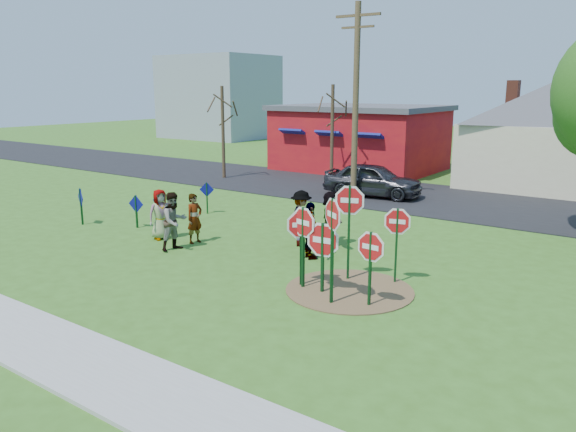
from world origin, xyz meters
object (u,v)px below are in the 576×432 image
(suv, at_px, (373,180))
(utility_pole, at_px, (356,99))
(person_b, at_px, (195,218))
(stop_sign_d, at_px, (397,227))
(stop_sign_b, at_px, (349,209))
(person_a, at_px, (160,214))
(stop_sign_a, at_px, (303,229))
(stop_sign_c, at_px, (333,227))

(suv, height_order, utility_pole, utility_pole)
(person_b, bearing_deg, utility_pole, 0.95)
(stop_sign_d, xyz_separation_m, person_b, (-6.97, -0.23, -0.68))
(suv, bearing_deg, stop_sign_b, -163.37)
(stop_sign_b, xyz_separation_m, utility_pole, (-5.11, 9.50, 2.54))
(person_a, xyz_separation_m, person_b, (1.26, 0.32, -0.03))
(suv, bearing_deg, person_a, 160.36)
(suv, bearing_deg, person_b, 166.72)
(suv, bearing_deg, utility_pole, 156.37)
(stop_sign_b, distance_m, person_b, 5.95)
(stop_sign_b, bearing_deg, stop_sign_a, -138.06)
(stop_sign_d, relative_size, person_a, 1.25)
(stop_sign_b, height_order, utility_pole, utility_pole)
(person_a, distance_m, suv, 11.01)
(person_a, relative_size, person_b, 1.03)
(stop_sign_c, bearing_deg, utility_pole, 149.82)
(stop_sign_c, xyz_separation_m, stop_sign_d, (0.60, 2.20, -0.37))
(stop_sign_b, distance_m, utility_pole, 11.09)
(stop_sign_d, xyz_separation_m, suv, (-5.89, 10.21, -0.69))
(stop_sign_a, relative_size, suv, 0.50)
(stop_sign_a, height_order, suv, stop_sign_a)
(stop_sign_a, bearing_deg, suv, 121.41)
(stop_sign_c, bearing_deg, stop_sign_b, 140.26)
(stop_sign_a, distance_m, stop_sign_b, 1.41)
(stop_sign_d, bearing_deg, person_b, 165.77)
(stop_sign_b, relative_size, person_a, 1.58)
(person_a, xyz_separation_m, utility_pole, (1.99, 9.57, 3.61))
(stop_sign_c, xyz_separation_m, person_a, (-7.63, 1.65, -1.02))
(suv, bearing_deg, stop_sign_d, -157.41)
(stop_sign_b, distance_m, stop_sign_c, 1.80)
(stop_sign_d, bearing_deg, utility_pole, 108.56)
(person_a, bearing_deg, utility_pole, 9.39)
(stop_sign_d, distance_m, utility_pole, 11.36)
(stop_sign_d, distance_m, person_a, 8.27)
(person_b, distance_m, utility_pole, 9.97)
(stop_sign_c, xyz_separation_m, suv, (-5.29, 12.41, -1.06))
(stop_sign_b, height_order, person_a, stop_sign_b)
(stop_sign_b, distance_m, person_a, 7.18)
(stop_sign_a, bearing_deg, utility_pole, 124.97)
(stop_sign_b, xyz_separation_m, stop_sign_c, (0.53, -1.71, -0.05))
(stop_sign_b, relative_size, utility_pole, 0.31)
(stop_sign_b, height_order, person_b, stop_sign_b)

